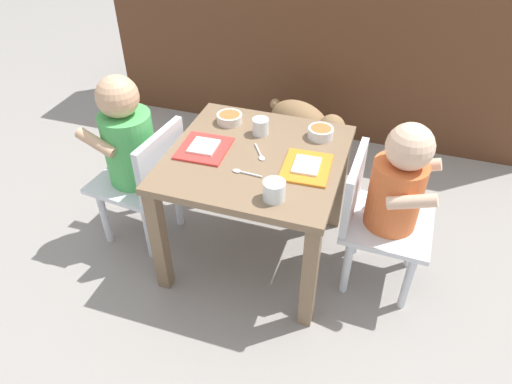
{
  "coord_description": "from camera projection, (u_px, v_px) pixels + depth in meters",
  "views": [
    {
      "loc": [
        0.4,
        -1.21,
        1.31
      ],
      "look_at": [
        0.0,
        0.0,
        0.29
      ],
      "focal_mm": 33.05,
      "sensor_mm": 36.0,
      "label": 1
    }
  ],
  "objects": [
    {
      "name": "ground_plane",
      "position": [
        256.0,
        251.0,
        1.81
      ],
      "size": [
        7.0,
        7.0,
        0.0
      ],
      "primitive_type": "plane",
      "color": "gray"
    },
    {
      "name": "kitchen_cabinet_back",
      "position": [
        324.0,
        36.0,
        2.33
      ],
      "size": [
        2.12,
        0.33,
        0.91
      ],
      "primitive_type": "cube",
      "color": "#56331E",
      "rests_on": "ground"
    },
    {
      "name": "food_tray_right",
      "position": [
        306.0,
        167.0,
        1.47
      ],
      "size": [
        0.15,
        0.18,
        0.02
      ],
      "color": "orange",
      "rests_on": "dining_table"
    },
    {
      "name": "food_tray_left",
      "position": [
        204.0,
        148.0,
        1.56
      ],
      "size": [
        0.16,
        0.18,
        0.02
      ],
      "color": "red",
      "rests_on": "dining_table"
    },
    {
      "name": "water_cup_right",
      "position": [
        260.0,
        127.0,
        1.62
      ],
      "size": [
        0.06,
        0.06,
        0.06
      ],
      "color": "white",
      "rests_on": "dining_table"
    },
    {
      "name": "seated_child_right",
      "position": [
        393.0,
        191.0,
        1.46
      ],
      "size": [
        0.29,
        0.29,
        0.63
      ],
      "color": "silver",
      "rests_on": "ground"
    },
    {
      "name": "veggie_bowl_near",
      "position": [
        230.0,
        118.0,
        1.69
      ],
      "size": [
        0.09,
        0.09,
        0.03
      ],
      "color": "silver",
      "rests_on": "dining_table"
    },
    {
      "name": "dining_table",
      "position": [
        256.0,
        174.0,
        1.58
      ],
      "size": [
        0.57,
        0.56,
        0.44
      ],
      "color": "#7A6047",
      "rests_on": "ground"
    },
    {
      "name": "veggie_bowl_far",
      "position": [
        321.0,
        132.0,
        1.61
      ],
      "size": [
        0.09,
        0.09,
        0.04
      ],
      "color": "white",
      "rests_on": "dining_table"
    },
    {
      "name": "water_cup_left",
      "position": [
        274.0,
        192.0,
        1.34
      ],
      "size": [
        0.07,
        0.07,
        0.06
      ],
      "color": "white",
      "rests_on": "dining_table"
    },
    {
      "name": "spoon_by_left_tray",
      "position": [
        244.0,
        173.0,
        1.45
      ],
      "size": [
        0.1,
        0.02,
        0.01
      ],
      "color": "silver",
      "rests_on": "dining_table"
    },
    {
      "name": "spoon_by_right_tray",
      "position": [
        260.0,
        154.0,
        1.53
      ],
      "size": [
        0.06,
        0.09,
        0.01
      ],
      "color": "silver",
      "rests_on": "dining_table"
    },
    {
      "name": "seated_child_left",
      "position": [
        131.0,
        146.0,
        1.64
      ],
      "size": [
        0.31,
        0.31,
        0.67
      ],
      "color": "silver",
      "rests_on": "ground"
    },
    {
      "name": "dog",
      "position": [
        303.0,
        125.0,
        2.14
      ],
      "size": [
        0.41,
        0.3,
        0.32
      ],
      "color": "olive",
      "rests_on": "ground"
    }
  ]
}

